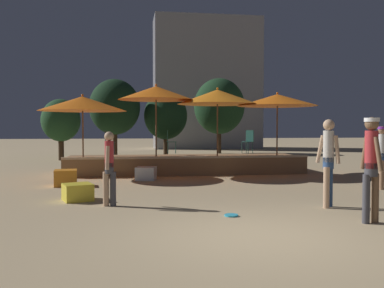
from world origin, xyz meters
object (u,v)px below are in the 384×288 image
at_px(cube_seat_2, 78,192).
at_px(cube_seat_0, 66,178).
at_px(background_tree_2, 219,106).
at_px(person_0, 382,154).
at_px(patio_umbrella_2, 277,100).
at_px(patio_umbrella_3, 156,93).
at_px(patio_umbrella_1, 83,104).
at_px(frisbee_disc, 231,215).
at_px(person_2, 371,162).
at_px(person_3, 109,167).
at_px(bistro_chair_1, 108,140).
at_px(background_tree_0, 166,116).
at_px(background_tree_3, 61,121).
at_px(cube_seat_1, 146,173).
at_px(background_tree_1, 115,107).
at_px(patio_umbrella_0, 217,97).
at_px(person_1, 328,158).
at_px(bistro_chair_0, 170,139).
at_px(bistro_chair_2, 249,139).

bearing_deg(cube_seat_2, cube_seat_0, 103.88).
bearing_deg(background_tree_2, person_0, -86.44).
height_order(patio_umbrella_2, patio_umbrella_3, patio_umbrella_3).
bearing_deg(patio_umbrella_1, frisbee_disc, -63.45).
height_order(person_0, person_2, person_2).
distance_m(person_3, bistro_chair_1, 6.82).
bearing_deg(background_tree_0, background_tree_3, -151.20).
distance_m(cube_seat_2, person_3, 1.31).
relative_size(cube_seat_0, background_tree_2, 0.14).
xyz_separation_m(patio_umbrella_2, bistro_chair_1, (-6.18, 1.14, -1.47)).
relative_size(cube_seat_0, person_3, 0.43).
bearing_deg(cube_seat_1, patio_umbrella_1, 153.73).
distance_m(cube_seat_2, background_tree_1, 15.34).
xyz_separation_m(patio_umbrella_3, person_0, (5.97, -4.21, -1.93)).
distance_m(patio_umbrella_1, background_tree_3, 8.20).
height_order(patio_umbrella_0, bistro_chair_1, patio_umbrella_0).
bearing_deg(patio_umbrella_0, bistro_chair_1, 164.26).
bearing_deg(cube_seat_2, background_tree_2, 67.85).
distance_m(cube_seat_1, background_tree_0, 12.46).
xyz_separation_m(cube_seat_1, background_tree_0, (1.68, 12.14, 2.21)).
xyz_separation_m(patio_umbrella_1, background_tree_2, (7.44, 12.59, 0.58)).
height_order(person_1, frisbee_disc, person_1).
relative_size(patio_umbrella_2, cube_seat_1, 4.08).
bearing_deg(person_3, background_tree_1, -77.28).
distance_m(patio_umbrella_0, patio_umbrella_2, 2.23).
bearing_deg(background_tree_3, background_tree_0, 28.80).
relative_size(background_tree_0, background_tree_2, 0.79).
bearing_deg(bistro_chair_0, background_tree_1, 20.33).
distance_m(patio_umbrella_0, cube_seat_0, 6.05).
bearing_deg(bistro_chair_1, frisbee_disc, -164.79).
bearing_deg(background_tree_0, patio_umbrella_1, -108.80).
xyz_separation_m(person_0, background_tree_0, (-4.70, 15.22, 1.43)).
distance_m(bistro_chair_1, bistro_chair_2, 5.45).
bearing_deg(patio_umbrella_2, bistro_chair_1, 169.57).
bearing_deg(background_tree_3, bistro_chair_1, -68.16).
bearing_deg(cube_seat_1, person_2, -61.76).
bearing_deg(frisbee_disc, patio_umbrella_1, 116.55).
bearing_deg(bistro_chair_2, patio_umbrella_1, -117.49).
height_order(cube_seat_2, bistro_chair_0, bistro_chair_0).
bearing_deg(background_tree_3, person_0, -49.20).
distance_m(person_0, bistro_chair_2, 5.85).
bearing_deg(background_tree_2, bistro_chair_0, -111.50).
relative_size(bistro_chair_1, bistro_chair_2, 1.00).
height_order(patio_umbrella_2, background_tree_1, background_tree_1).
height_order(cube_seat_1, bistro_chair_2, bistro_chair_2).
xyz_separation_m(patio_umbrella_1, patio_umbrella_2, (6.95, 0.06, 0.19)).
xyz_separation_m(frisbee_disc, background_tree_0, (0.27, 18.13, 2.40)).
xyz_separation_m(patio_umbrella_3, background_tree_0, (1.27, 11.01, -0.50)).
distance_m(bistro_chair_2, background_tree_2, 11.53).
xyz_separation_m(person_0, background_tree_3, (-10.42, 12.07, 1.08)).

